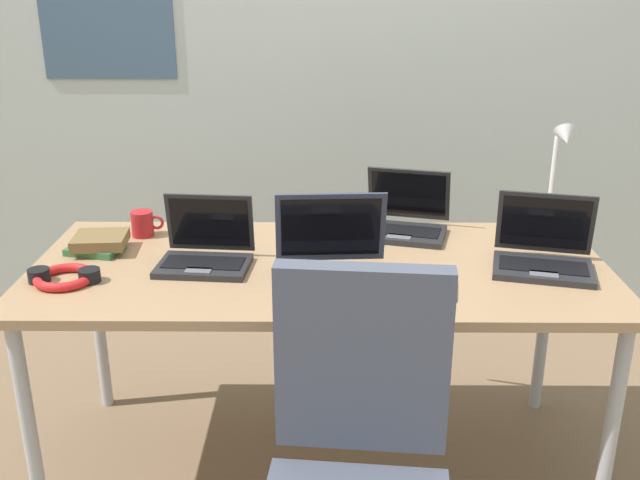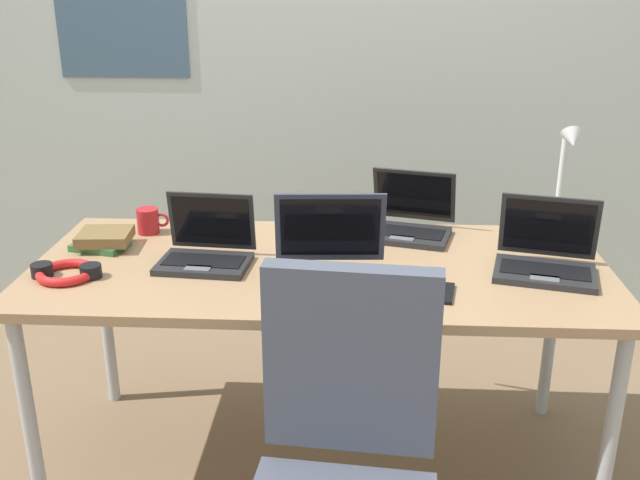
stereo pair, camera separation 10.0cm
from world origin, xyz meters
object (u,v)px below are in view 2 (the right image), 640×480
at_px(headphones, 67,272).
at_px(book_stack, 103,239).
at_px(laptop_front_right, 206,250).
at_px(desk_lamp, 563,183).
at_px(cell_phone, 442,293).
at_px(laptop_near_lamp, 331,265).
at_px(laptop_back_left, 546,258).
at_px(coffee_mug, 149,221).
at_px(laptop_by_keyboard, 408,222).
at_px(computer_mouse, 562,245).
at_px(pill_bottle, 326,229).

relative_size(headphones, book_stack, 1.07).
bearing_deg(laptop_front_right, headphones, -161.53).
distance_m(desk_lamp, cell_phone, 0.68).
bearing_deg(book_stack, laptop_front_right, -16.67).
distance_m(laptop_near_lamp, laptop_back_left, 0.66).
distance_m(laptop_near_lamp, coffee_mug, 0.75).
height_order(laptop_by_keyboard, laptop_back_left, laptop_back_left).
relative_size(computer_mouse, book_stack, 0.48).
bearing_deg(desk_lamp, laptop_front_right, -166.03).
height_order(laptop_near_lamp, laptop_back_left, laptop_near_lamp).
bearing_deg(headphones, laptop_near_lamp, 1.28).
height_order(laptop_by_keyboard, coffee_mug, laptop_by_keyboard).
bearing_deg(computer_mouse, laptop_near_lamp, -173.12).
relative_size(headphones, coffee_mug, 1.89).
distance_m(laptop_by_keyboard, cell_phone, 0.51).
height_order(headphones, pill_bottle, pill_bottle).
distance_m(desk_lamp, laptop_by_keyboard, 0.53).
relative_size(pill_bottle, coffee_mug, 0.70).
distance_m(laptop_near_lamp, pill_bottle, 0.34).
distance_m(cell_phone, pill_bottle, 0.55).
relative_size(desk_lamp, coffee_mug, 3.54).
height_order(laptop_back_left, headphones, laptop_back_left).
bearing_deg(computer_mouse, laptop_back_left, -132.21).
bearing_deg(pill_bottle, laptop_front_right, -148.75).
bearing_deg(computer_mouse, pill_bottle, 162.44).
distance_m(cell_phone, headphones, 1.12).
height_order(laptop_front_right, coffee_mug, laptop_front_right).
bearing_deg(laptop_near_lamp, cell_phone, -14.38).
relative_size(laptop_by_keyboard, laptop_back_left, 1.01).
distance_m(laptop_near_lamp, laptop_by_keyboard, 0.49).
height_order(computer_mouse, coffee_mug, coffee_mug).
relative_size(desk_lamp, pill_bottle, 5.07).
bearing_deg(coffee_mug, headphones, -109.48).
height_order(laptop_near_lamp, cell_phone, laptop_near_lamp).
relative_size(laptop_front_right, pill_bottle, 3.74).
height_order(cell_phone, headphones, headphones).
height_order(computer_mouse, book_stack, book_stack).
bearing_deg(cell_phone, laptop_near_lamp, 175.89).
xyz_separation_m(book_stack, coffee_mug, (0.11, 0.15, 0.01)).
distance_m(laptop_back_left, cell_phone, 0.38).
distance_m(laptop_front_right, coffee_mug, 0.37).
distance_m(headphones, book_stack, 0.25).
distance_m(headphones, pill_bottle, 0.84).
distance_m(laptop_by_keyboard, coffee_mug, 0.91).
relative_size(desk_lamp, cell_phone, 2.94).
relative_size(laptop_front_right, laptop_back_left, 0.86).
height_order(computer_mouse, cell_phone, computer_mouse).
height_order(laptop_near_lamp, coffee_mug, laptop_near_lamp).
xyz_separation_m(laptop_by_keyboard, coffee_mug, (-0.91, -0.04, 0.00)).
bearing_deg(laptop_front_right, computer_mouse, 8.89).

